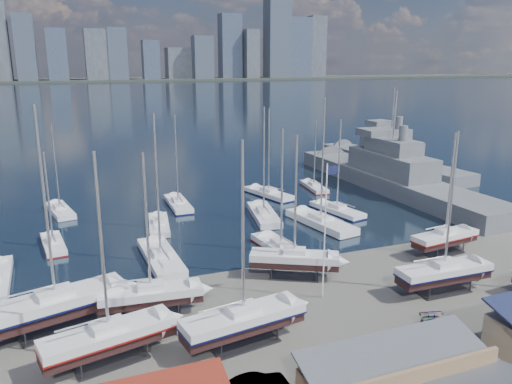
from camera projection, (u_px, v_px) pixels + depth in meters
name	position (u px, v px, depth m)	size (l,w,h in m)	color
ground	(297.00, 308.00, 44.29)	(1400.00, 1400.00, 0.00)	#605E59
water	(88.00, 96.00, 323.68)	(1400.00, 600.00, 0.40)	#19223A
far_shore	(74.00, 81.00, 557.66)	(1400.00, 80.00, 2.20)	#2D332D
skyline	(63.00, 45.00, 539.68)	(639.14, 43.80, 107.69)	#475166
sailboat_cradle_0	(56.00, 305.00, 40.34)	(11.83, 6.20, 18.24)	#2D2D33
sailboat_cradle_1	(109.00, 337.00, 35.87)	(9.98, 4.80, 15.59)	#2D2D33
sailboat_cradle_2	(151.00, 295.00, 42.50)	(8.86, 3.25, 14.29)	#2D2D33
sailboat_cradle_3	(244.00, 320.00, 38.21)	(10.19, 4.21, 15.98)	#2D2D33
sailboat_cradle_4	(294.00, 259.00, 50.21)	(8.96, 6.40, 14.57)	#2D2D33
sailboat_cradle_5	(444.00, 272.00, 47.00)	(9.54, 2.89, 15.36)	#2D2D33
sailboat_cradle_6	(445.00, 237.00, 56.46)	(8.72, 3.40, 13.90)	#2D2D33
sailboat_moored_1	(53.00, 245.00, 58.84)	(3.12, 8.21, 11.97)	black
sailboat_moored_2	(60.00, 211.00, 71.96)	(4.27, 9.35, 13.63)	black
sailboat_moored_3	(161.00, 260.00, 54.42)	(3.50, 11.44, 16.98)	black
sailboat_moored_4	(159.00, 226.00, 65.70)	(3.81, 9.23, 13.53)	black
sailboat_moored_5	(178.00, 205.00, 75.26)	(2.92, 9.75, 14.50)	black
sailboat_moored_6	(281.00, 249.00, 57.39)	(3.92, 10.22, 14.90)	black
sailboat_moored_7	(264.00, 216.00, 69.76)	(4.96, 11.12, 16.23)	black
sailboat_moored_8	(269.00, 195.00, 81.11)	(5.50, 10.36, 14.92)	black
sailboat_moored_9	(321.00, 224.00, 66.53)	(5.22, 12.16, 17.77)	black
sailboat_moored_10	(337.00, 211.00, 72.19)	(4.55, 9.83, 14.19)	black
sailboat_moored_11	(314.00, 187.00, 85.77)	(3.36, 8.64, 12.58)	black
naval_ship_east	(390.00, 180.00, 85.62)	(8.34, 49.36, 18.44)	slate
naval_ship_west	(389.00, 159.00, 103.44)	(9.52, 40.50, 17.61)	slate
car_c	(409.00, 364.00, 34.99)	(2.33, 5.05, 1.40)	gray
car_d	(445.00, 338.00, 38.10)	(2.24, 5.52, 1.60)	gray
flagpole	(326.00, 222.00, 44.50)	(1.12, 0.12, 12.70)	white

